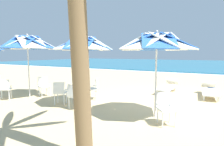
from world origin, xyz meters
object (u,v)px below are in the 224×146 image
at_px(plastic_chair_5, 5,88).
at_px(plastic_chair_2, 75,95).
at_px(plastic_chair_1, 94,88).
at_px(sun_lounger_0, 210,91).
at_px(beach_ball, 211,89).
at_px(plastic_chair_0, 166,106).
at_px(sun_lounger_1, 168,86).
at_px(beach_umbrella_1, 84,44).
at_px(beach_umbrella_2, 27,43).
at_px(beach_umbrella_0, 157,43).
at_px(plastic_chair_4, 44,85).
at_px(plastic_chair_3, 60,91).

bearing_deg(plastic_chair_5, plastic_chair_2, 7.46).
height_order(plastic_chair_1, plastic_chair_5, same).
xyz_separation_m(sun_lounger_0, beach_ball, (0.00, 1.22, -0.11)).
distance_m(plastic_chair_0, sun_lounger_1, 4.55).
xyz_separation_m(plastic_chair_5, sun_lounger_1, (5.38, 5.00, -0.22)).
distance_m(beach_umbrella_1, plastic_chair_1, 1.97).
distance_m(plastic_chair_2, sun_lounger_0, 5.90).
bearing_deg(plastic_chair_5, sun_lounger_1, 42.90).
relative_size(beach_umbrella_2, plastic_chair_5, 3.18).
distance_m(beach_umbrella_0, plastic_chair_4, 5.53).
xyz_separation_m(plastic_chair_4, beach_ball, (6.50, 4.73, -0.33)).
bearing_deg(plastic_chair_2, beach_umbrella_0, 12.06).
xyz_separation_m(beach_umbrella_0, plastic_chair_2, (-2.65, -0.56, -1.73)).
xyz_separation_m(plastic_chair_2, sun_lounger_1, (2.04, 4.56, -0.22)).
xyz_separation_m(beach_umbrella_2, sun_lounger_1, (5.02, 4.10, -2.07)).
bearing_deg(plastic_chair_5, beach_umbrella_0, 9.51).
relative_size(plastic_chair_0, beach_umbrella_2, 0.31).
height_order(beach_umbrella_1, plastic_chair_4, beach_umbrella_1).
distance_m(plastic_chair_5, sun_lounger_0, 8.72).
bearing_deg(sun_lounger_1, plastic_chair_5, -137.10).
distance_m(plastic_chair_1, plastic_chair_4, 2.42).
distance_m(plastic_chair_4, sun_lounger_0, 7.39).
relative_size(plastic_chair_1, plastic_chair_3, 1.00).
xyz_separation_m(plastic_chair_0, beach_umbrella_1, (-3.11, 0.46, 1.74)).
height_order(plastic_chair_0, sun_lounger_1, plastic_chair_0).
bearing_deg(plastic_chair_3, plastic_chair_1, 63.60).
bearing_deg(plastic_chair_0, beach_umbrella_1, 171.51).
bearing_deg(plastic_chair_4, plastic_chair_5, -118.86).
distance_m(beach_umbrella_2, sun_lounger_1, 6.81).
bearing_deg(sun_lounger_1, plastic_chair_2, -114.11).
height_order(beach_umbrella_1, plastic_chair_3, beach_umbrella_1).
xyz_separation_m(plastic_chair_4, sun_lounger_0, (6.50, 3.51, -0.22)).
distance_m(plastic_chair_0, plastic_chair_3, 3.94).
bearing_deg(beach_umbrella_2, beach_umbrella_0, 1.05).
bearing_deg(plastic_chair_3, plastic_chair_2, -12.63).
height_order(beach_umbrella_1, plastic_chair_1, beach_umbrella_1).
distance_m(plastic_chair_1, plastic_chair_2, 1.51).
bearing_deg(plastic_chair_3, sun_lounger_0, 41.41).
relative_size(beach_umbrella_1, beach_umbrella_2, 0.94).
bearing_deg(beach_ball, sun_lounger_1, -149.84).
distance_m(beach_umbrella_2, plastic_chair_4, 1.95).
relative_size(plastic_chair_1, plastic_chair_2, 1.00).
height_order(plastic_chair_0, beach_umbrella_1, beach_umbrella_1).
xyz_separation_m(plastic_chair_3, beach_ball, (4.79, 5.45, -0.33)).
bearing_deg(sun_lounger_0, beach_umbrella_0, -108.09).
xyz_separation_m(plastic_chair_1, plastic_chair_5, (-3.09, -1.93, 0.00)).
xyz_separation_m(plastic_chair_2, plastic_chair_4, (-2.59, 0.91, 0.00)).
height_order(beach_umbrella_0, plastic_chair_5, beach_umbrella_0).
xyz_separation_m(plastic_chair_4, sun_lounger_1, (4.64, 3.65, -0.22)).
bearing_deg(beach_ball, plastic_chair_4, -143.93).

